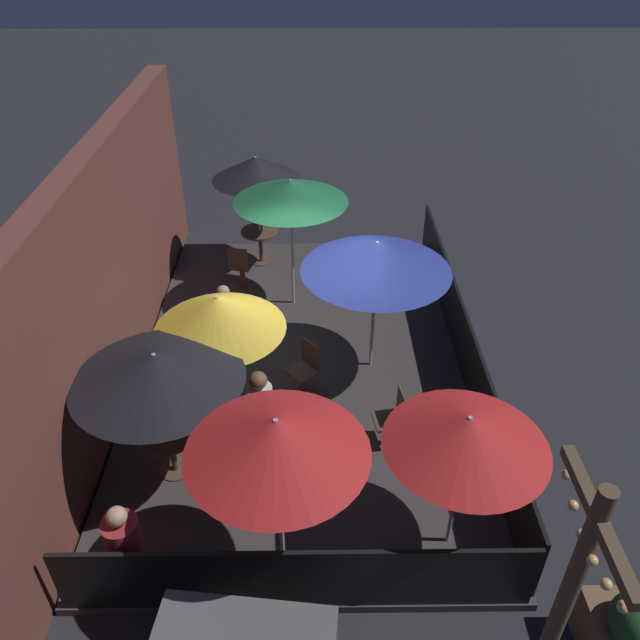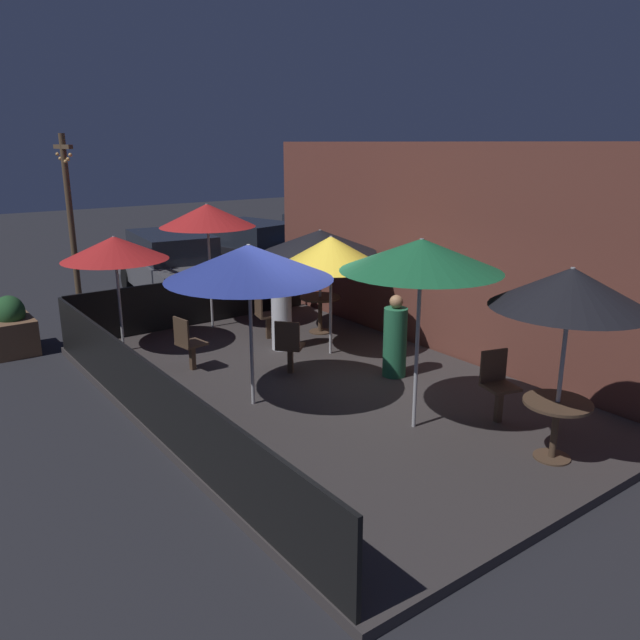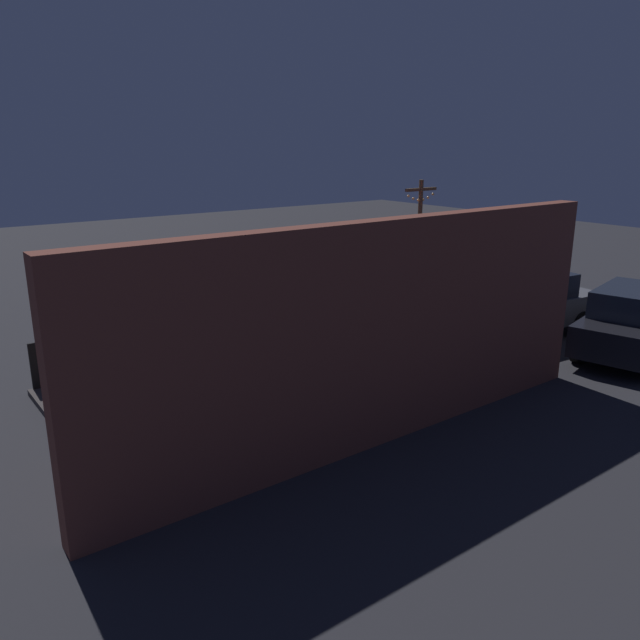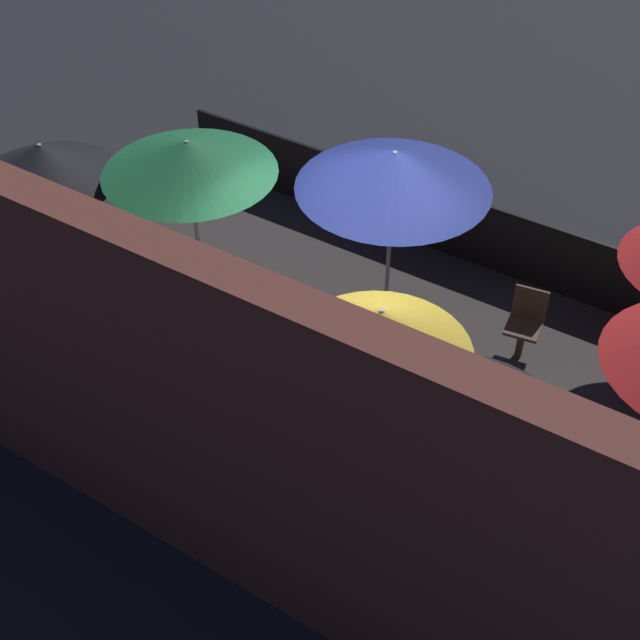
{
  "view_description": "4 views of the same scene",
  "coord_description": "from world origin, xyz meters",
  "views": [
    {
      "loc": [
        -8.06,
        -0.21,
        6.68
      ],
      "look_at": [
        -0.0,
        -0.3,
        1.02
      ],
      "focal_mm": 35.0,
      "sensor_mm": 36.0,
      "label": 1
    },
    {
      "loc": [
        7.19,
        -5.22,
        3.71
      ],
      "look_at": [
        -0.58,
        0.47,
        0.95
      ],
      "focal_mm": 35.0,
      "sensor_mm": 36.0,
      "label": 2
    },
    {
      "loc": [
        6.47,
        10.0,
        4.87
      ],
      "look_at": [
        -0.81,
        0.26,
        1.36
      ],
      "focal_mm": 35.0,
      "sensor_mm": 36.0,
      "label": 3
    },
    {
      "loc": [
        -4.0,
        6.64,
        7.53
      ],
      "look_at": [
        -0.05,
        0.5,
        1.14
      ],
      "focal_mm": 50.0,
      "sensor_mm": 36.0,
      "label": 4
    }
  ],
  "objects": [
    {
      "name": "ground_plane",
      "position": [
        0.0,
        0.0,
        0.0
      ],
      "size": [
        60.0,
        60.0,
        0.0
      ],
      "primitive_type": "plane",
      "color": "#26262B"
    },
    {
      "name": "patio_deck",
      "position": [
        0.0,
        0.0,
        0.06
      ],
      "size": [
        8.5,
        5.34,
        0.12
      ],
      "color": "#383333",
      "rests_on": "ground_plane"
    },
    {
      "name": "building_wall",
      "position": [
        0.0,
        2.9,
        1.86
      ],
      "size": [
        10.1,
        0.36,
        3.72
      ],
      "color": "brown",
      "rests_on": "ground_plane"
    },
    {
      "name": "fence_front",
      "position": [
        0.0,
        -2.63,
        0.59
      ],
      "size": [
        8.3,
        0.05,
        0.95
      ],
      "color": "black",
      "rests_on": "patio_deck"
    },
    {
      "name": "fence_side_left",
      "position": [
        -4.21,
        0.0,
        0.59
      ],
      "size": [
        0.05,
        5.14,
        0.95
      ],
      "color": "black",
      "rests_on": "patio_deck"
    },
    {
      "name": "patio_umbrella_0",
      "position": [
        3.46,
        0.9,
        2.17
      ],
      "size": [
        1.74,
        1.74,
        2.28
      ],
      "color": "#B2B2B7",
      "rests_on": "patio_deck"
    },
    {
      "name": "patio_umbrella_1",
      "position": [
        -2.25,
        1.7,
        1.92
      ],
      "size": [
        2.14,
        2.14,
        2.0
      ],
      "color": "#B2B2B7",
      "rests_on": "patio_deck"
    },
    {
      "name": "patio_umbrella_2",
      "position": [
        -3.4,
        -1.81,
        1.96
      ],
      "size": [
        1.8,
        1.8,
        2.05
      ],
      "color": "#B2B2B7",
      "rests_on": "patio_deck"
    },
    {
      "name": "patio_umbrella_3",
      "position": [
        -1.11,
        1.08,
        1.93
      ],
      "size": [
        1.82,
        1.82,
        2.07
      ],
      "color": "#B2B2B7",
      "rests_on": "patio_deck"
    },
    {
      "name": "patio_umbrella_4",
      "position": [
        1.89,
        0.19,
        2.39
      ],
      "size": [
        2.0,
        2.0,
        2.47
      ],
      "color": "#B2B2B7",
      "rests_on": "patio_deck"
    },
    {
      "name": "patio_umbrella_5",
      "position": [
        -3.83,
        0.16,
        2.35
      ],
      "size": [
        1.85,
        1.85,
        2.45
      ],
      "color": "#B2B2B7",
      "rests_on": "patio_deck"
    },
    {
      "name": "patio_umbrella_6",
      "position": [
        -0.0,
        -1.13,
        2.16
      ],
      "size": [
        2.28,
        2.28,
        2.28
      ],
      "color": "#B2B2B7",
      "rests_on": "patio_deck"
    },
    {
      "name": "dining_table_0",
      "position": [
        3.46,
        0.9,
        0.68
      ],
      "size": [
        0.78,
        0.78,
        0.72
      ],
      "color": "#4C3828",
      "rests_on": "patio_deck"
    },
    {
      "name": "dining_table_1",
      "position": [
        -2.25,
        1.7,
        0.68
      ],
      "size": [
        0.79,
        0.79,
        0.72
      ],
      "color": "#4C3828",
      "rests_on": "patio_deck"
    },
    {
      "name": "patio_chair_0",
      "position": [
        -1.78,
        -1.29,
        0.61
      ],
      "size": [
        0.46,
        0.46,
        0.9
      ],
      "rotation": [
        0.0,
        0.0,
        1.73
      ],
      "color": "#4C3828",
      "rests_on": "patio_deck"
    },
    {
      "name": "patio_chair_1",
      "position": [
        2.38,
        1.21,
        0.65
      ],
      "size": [
        0.49,
        0.49,
        0.95
      ],
      "rotation": [
        0.0,
        0.0,
        -0.28
      ],
      "color": "#4C3828",
      "rests_on": "patio_deck"
    },
    {
      "name": "patio_chair_2",
      "position": [
        -2.5,
        0.59,
        0.62
      ],
      "size": [
        0.48,
        0.48,
        0.92
      ],
      "rotation": [
        0.0,
        0.0,
        1.34
      ],
      "color": "#4C3828",
      "rests_on": "patio_deck"
    },
    {
      "name": "patio_chair_3",
      "position": [
        -0.67,
        -0.07,
        0.61
      ],
      "size": [
        0.56,
        0.56,
        0.91
      ],
      "rotation": [
        0.0,
        0.0,
        2.3
      ],
      "color": "#4C3828",
      "rests_on": "patio_deck"
    },
    {
      "name": "patron_0",
      "position": [
        -1.83,
        0.54,
        0.73
      ],
      "size": [
        0.45,
        0.45,
        1.35
      ],
      "rotation": [
        0.0,
        0.0,
        5.98
      ],
      "color": "silver",
      "rests_on": "patio_deck"
    },
    {
      "name": "patron_1",
      "position": [
        0.36,
        1.25,
        0.71
      ],
      "size": [
        0.43,
        0.43,
        1.32
      ],
      "rotation": [
        0.0,
        0.0,
        1.76
      ],
      "color": "#236642",
      "rests_on": "patio_deck"
    },
    {
      "name": "patron_2",
      "position": [
        -3.89,
        1.87,
        0.68
      ],
      "size": [
        0.45,
        0.45,
        1.25
      ],
      "rotation": [
        0.0,
        0.0,
        4.84
      ],
      "color": "maroon",
      "rests_on": "patio_deck"
    },
    {
      "name": "planter_box",
      "position": [
        -4.85,
        -3.34,
        0.46
      ],
      "size": [
        1.02,
        0.72,
        1.06
      ],
      "color": "brown",
      "rests_on": "ground_plane"
    },
    {
      "name": "light_post",
      "position": [
        -5.75,
        -1.87,
        2.17
      ],
      "size": [
        1.1,
        0.12,
        3.87
      ],
      "color": "brown",
      "rests_on": "ground_plane"
    },
    {
      "name": "parked_car_0",
      "position": [
        -6.9,
        0.68,
        0.85
      ],
      "size": [
        4.68,
        2.21,
        1.62
      ],
      "rotation": [
        0.0,
        0.0,
        -0.12
      ],
      "color": "#5B5B60",
      "rests_on": "ground_plane"
    },
    {
      "name": "parked_car_1",
      "position": [
        -7.64,
        3.28,
        0.84
      ],
      "size": [
        4.24,
        2.55,
        1.62
      ],
      "rotation": [
        0.0,
        0.0,
        0.23
      ],
      "color": "black",
      "rests_on": "ground_plane"
    }
  ]
}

